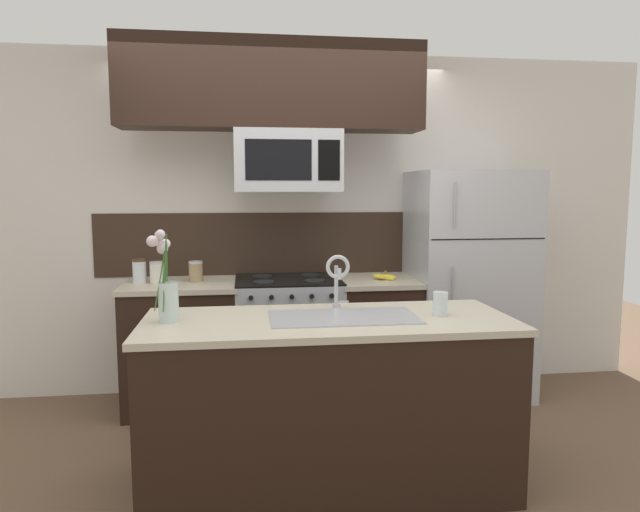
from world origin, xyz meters
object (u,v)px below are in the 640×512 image
at_px(stove_range, 288,340).
at_px(banana_bunch, 385,277).
at_px(storage_jar_medium, 157,272).
at_px(flower_vase, 167,291).
at_px(microwave, 287,161).
at_px(sink_faucet, 338,274).
at_px(drinking_glass, 440,304).
at_px(refrigerator, 467,284).
at_px(storage_jar_short, 196,271).
at_px(storage_jar_tall, 139,271).

relative_size(stove_range, banana_bunch, 4.91).
xyz_separation_m(storage_jar_medium, flower_vase, (0.23, -1.24, 0.08)).
distance_m(microwave, sink_faucet, 1.24).
bearing_deg(banana_bunch, storage_jar_medium, 177.59).
height_order(storage_jar_medium, drinking_glass, storage_jar_medium).
xyz_separation_m(sink_faucet, flower_vase, (-0.89, -0.18, -0.04)).
xyz_separation_m(refrigerator, storage_jar_medium, (-2.30, -0.01, 0.13)).
distance_m(refrigerator, storage_jar_short, 2.04).
distance_m(microwave, storage_jar_short, 1.03).
xyz_separation_m(storage_jar_short, sink_faucet, (0.85, -1.08, 0.12)).
distance_m(refrigerator, storage_jar_tall, 2.43).
height_order(storage_jar_medium, storage_jar_short, storage_jar_medium).
xyz_separation_m(microwave, refrigerator, (1.37, 0.04, -0.91)).
bearing_deg(sink_faucet, storage_jar_short, 128.21).
relative_size(stove_range, storage_jar_short, 6.28).
bearing_deg(storage_jar_medium, refrigerator, 0.27).
relative_size(microwave, storage_jar_short, 5.03).
bearing_deg(storage_jar_medium, microwave, -1.86).
relative_size(refrigerator, drinking_glass, 13.54).
xyz_separation_m(microwave, sink_faucet, (0.19, -1.03, -0.66)).
relative_size(refrigerator, storage_jar_medium, 11.16).
relative_size(sink_faucet, drinking_glass, 2.43).
relative_size(storage_jar_tall, drinking_glass, 1.34).
bearing_deg(refrigerator, banana_bunch, -173.12).
bearing_deg(microwave, banana_bunch, -3.13).
xyz_separation_m(storage_jar_short, drinking_glass, (1.36, -1.30, -0.01)).
distance_m(stove_range, refrigerator, 1.43).
relative_size(refrigerator, storage_jar_tall, 10.06).
bearing_deg(banana_bunch, storage_jar_short, 176.11).
bearing_deg(storage_jar_short, sink_faucet, -51.79).
bearing_deg(refrigerator, flower_vase, -148.96).
xyz_separation_m(storage_jar_short, flower_vase, (-0.04, -1.26, 0.09)).
bearing_deg(sink_faucet, storage_jar_medium, 136.61).
relative_size(stove_range, storage_jar_tall, 5.50).
relative_size(refrigerator, sink_faucet, 5.57).
height_order(refrigerator, drinking_glass, refrigerator).
bearing_deg(sink_faucet, flower_vase, -168.85).
bearing_deg(microwave, refrigerator, 1.71).
bearing_deg(flower_vase, storage_jar_tall, 105.70).
relative_size(stove_range, storage_jar_medium, 6.09).
height_order(storage_jar_short, flower_vase, flower_vase).
height_order(storage_jar_medium, banana_bunch, storage_jar_medium).
distance_m(storage_jar_tall, storage_jar_short, 0.39).
height_order(storage_jar_short, drinking_glass, storage_jar_short).
relative_size(storage_jar_tall, flower_vase, 0.36).
height_order(stove_range, storage_jar_short, storage_jar_short).
height_order(stove_range, flower_vase, flower_vase).
relative_size(storage_jar_medium, storage_jar_short, 1.03).
xyz_separation_m(microwave, drinking_glass, (0.70, -1.25, -0.79)).
relative_size(banana_bunch, sink_faucet, 0.62).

